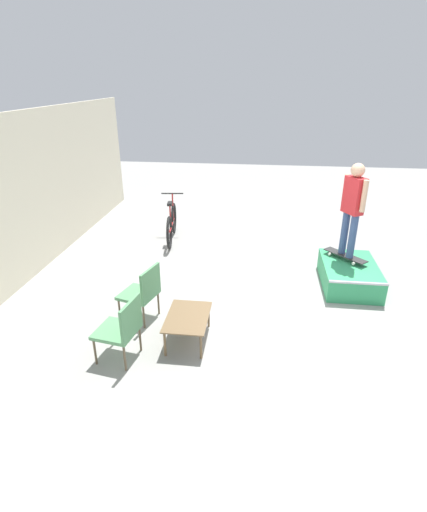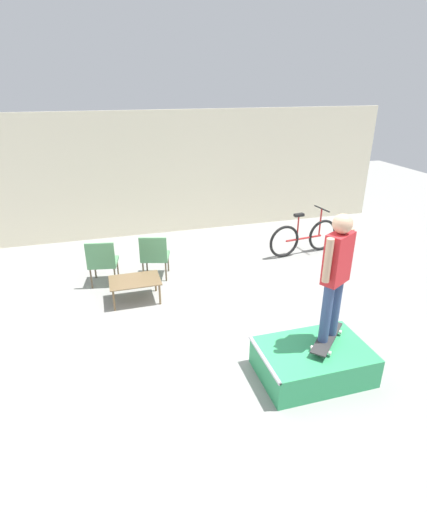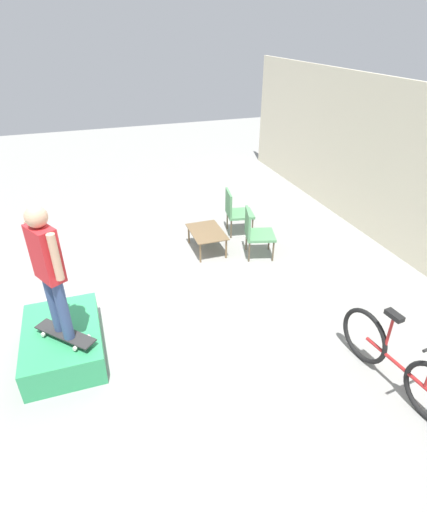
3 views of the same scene
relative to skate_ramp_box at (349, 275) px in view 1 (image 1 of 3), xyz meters
The scene contains 8 objects.
ground_plane 1.53m from the skate_ramp_box, 133.34° to the left, with size 24.00×24.00×0.00m, color gray.
skate_ramp_box is the anchor object (origin of this frame).
skateboard_on_ramp 0.37m from the skate_ramp_box, 17.98° to the left, with size 0.76×0.74×0.07m.
person_skater 1.32m from the skate_ramp_box, 17.98° to the left, with size 0.51×0.36×1.69m.
coffee_table 3.34m from the skate_ramp_box, 127.74° to the left, with size 0.88×0.60×0.41m.
patio_chair_left 4.28m from the skate_ramp_box, 126.76° to the left, with size 0.60×0.60×0.92m.
patio_chair_right 3.78m from the skate_ramp_box, 114.63° to the left, with size 0.64×0.64×0.92m.
bicycle 4.15m from the skate_ramp_box, 63.87° to the left, with size 1.75×0.52×1.03m.
Camera 1 is at (-5.76, 0.58, 3.53)m, focal length 28.00 mm.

